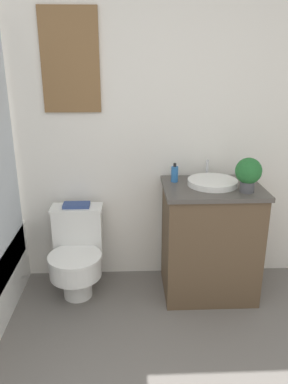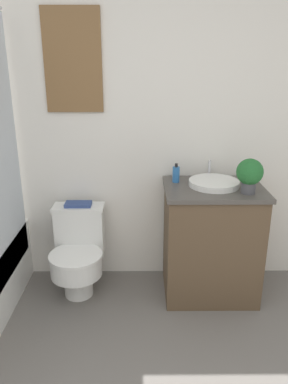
{
  "view_description": "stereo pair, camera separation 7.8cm",
  "coord_description": "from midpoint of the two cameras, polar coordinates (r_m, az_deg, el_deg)",
  "views": [
    {
      "loc": [
        0.25,
        -0.37,
        1.65
      ],
      "look_at": [
        0.34,
        1.89,
        0.85
      ],
      "focal_mm": 35.0,
      "sensor_mm": 36.0,
      "label": 1
    },
    {
      "loc": [
        0.33,
        -0.37,
        1.65
      ],
      "look_at": [
        0.34,
        1.89,
        0.85
      ],
      "focal_mm": 35.0,
      "sensor_mm": 36.0,
      "label": 2
    }
  ],
  "objects": [
    {
      "name": "vanity",
      "position": [
        2.78,
        10.92,
        -7.34
      ],
      "size": [
        0.68,
        0.53,
        0.83
      ],
      "color": "brown",
      "rests_on": "ground_plane"
    },
    {
      "name": "book_on_tank",
      "position": [
        2.8,
        -9.21,
        -1.85
      ],
      "size": [
        0.19,
        0.11,
        0.02
      ],
      "color": "#33477F",
      "rests_on": "toilet"
    },
    {
      "name": "potted_plant",
      "position": [
        2.51,
        16.66,
        2.69
      ],
      "size": [
        0.17,
        0.17,
        0.23
      ],
      "color": "#4C4C51",
      "rests_on": "vanity"
    },
    {
      "name": "toilet",
      "position": [
        2.83,
        -9.21,
        -8.95
      ],
      "size": [
        0.38,
        0.51,
        0.64
      ],
      "color": "white",
      "rests_on": "ground_plane"
    },
    {
      "name": "sink",
      "position": [
        2.64,
        11.42,
        1.36
      ],
      "size": [
        0.35,
        0.38,
        0.13
      ],
      "color": "white",
      "rests_on": "vanity"
    },
    {
      "name": "wall_back",
      "position": [
        2.78,
        -6.48,
        11.11
      ],
      "size": [
        3.34,
        0.07,
        2.5
      ],
      "color": "white",
      "rests_on": "ground_plane"
    },
    {
      "name": "soap_bottle",
      "position": [
        2.67,
        5.74,
        2.72
      ],
      "size": [
        0.05,
        0.05,
        0.14
      ],
      "color": "#2D6BB2",
      "rests_on": "vanity"
    }
  ]
}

